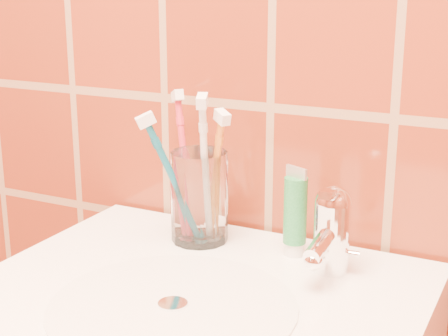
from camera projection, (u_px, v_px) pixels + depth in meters
The scene contains 7 objects.
glass_tumbler at pixel (199, 197), 1.00m from camera, with size 0.08×0.08×0.14m, color white.
toothpaste_tube at pixel (295, 214), 0.95m from camera, with size 0.04×0.03×0.13m.
faucet at pixel (331, 227), 0.90m from camera, with size 0.05×0.11×0.12m.
toothbrush_0 at pixel (175, 182), 0.98m from camera, with size 0.08×0.08×0.20m, color #0D5A74, non-canonical shape.
toothbrush_1 at pixel (214, 179), 0.98m from camera, with size 0.06×0.05×0.21m, color orange, non-canonical shape.
toothbrush_2 at pixel (185, 166), 1.02m from camera, with size 0.08×0.08×0.22m, color #BB283B, non-canonical shape.
toothbrush_3 at pixel (205, 172), 0.97m from camera, with size 0.04×0.07×0.23m, color silver, non-canonical shape.
Camera 1 is at (0.39, 0.28, 1.23)m, focal length 55.00 mm.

